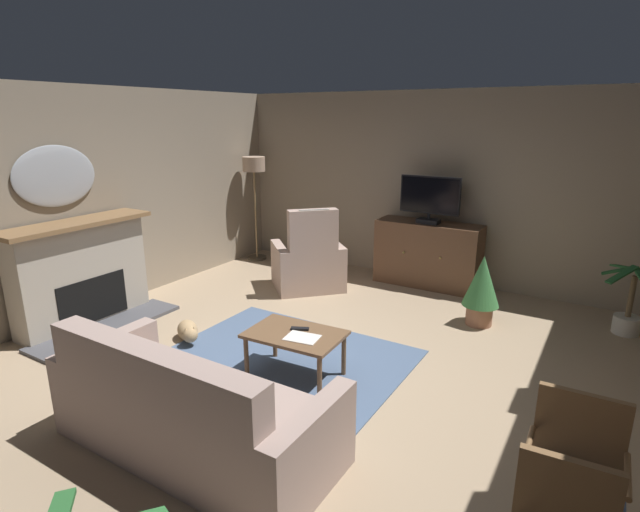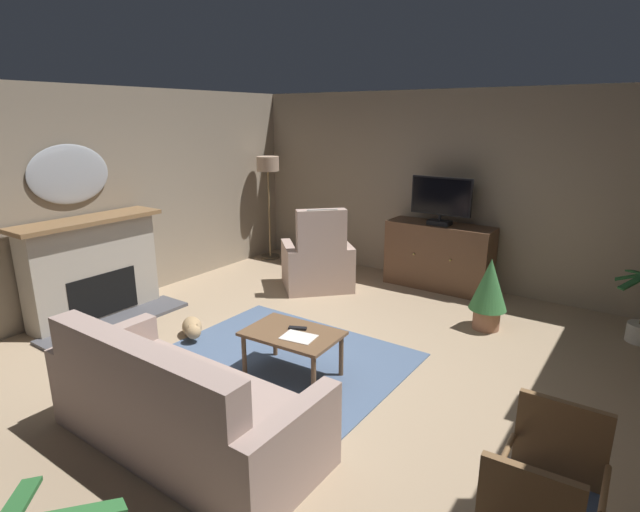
{
  "view_description": "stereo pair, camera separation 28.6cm",
  "coord_description": "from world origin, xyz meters",
  "views": [
    {
      "loc": [
        2.42,
        -3.55,
        2.38
      ],
      "look_at": [
        0.02,
        0.37,
        1.07
      ],
      "focal_mm": 27.7,
      "sensor_mm": 36.0,
      "label": 1
    },
    {
      "loc": [
        2.66,
        -3.4,
        2.38
      ],
      "look_at": [
        0.02,
        0.37,
        1.07
      ],
      "focal_mm": 27.7,
      "sensor_mm": 36.0,
      "label": 2
    }
  ],
  "objects": [
    {
      "name": "wall_left",
      "position": [
        -3.12,
        0.0,
        1.37
      ],
      "size": [
        0.1,
        7.31,
        2.73
      ],
      "primitive_type": "cube",
      "color": "gray",
      "rests_on": "ground_plane"
    },
    {
      "name": "wall_mirror_oval",
      "position": [
        -3.04,
        -0.36,
        1.72
      ],
      "size": [
        0.06,
        0.98,
        0.69
      ],
      "primitive_type": "ellipsoid",
      "color": "#B2B7BF"
    },
    {
      "name": "tv_remote",
      "position": [
        0.04,
        -0.04,
        0.46
      ],
      "size": [
        0.18,
        0.12,
        0.02
      ],
      "primitive_type": "cube",
      "rotation": [
        0.0,
        0.0,
        0.44
      ],
      "color": "black",
      "rests_on": "coffee_table"
    },
    {
      "name": "floor_lamp",
      "position": [
        -2.78,
        2.85,
        1.41
      ],
      "size": [
        0.37,
        0.37,
        1.73
      ],
      "color": "#4C4233",
      "rests_on": "ground_plane"
    },
    {
      "name": "side_chair_mid_row",
      "position": [
        2.42,
        -0.97,
        0.51
      ],
      "size": [
        0.51,
        0.47,
        0.95
      ],
      "color": "#42567A",
      "rests_on": "ground_plane"
    },
    {
      "name": "wall_back",
      "position": [
        0.0,
        3.4,
        1.37
      ],
      "size": [
        6.73,
        0.1,
        2.73
      ],
      "primitive_type": "cube",
      "color": "gray",
      "rests_on": "ground_plane"
    },
    {
      "name": "folded_newspaper",
      "position": [
        0.16,
        -0.17,
        0.45
      ],
      "size": [
        0.33,
        0.26,
        0.01
      ],
      "primitive_type": "cube",
      "rotation": [
        0.0,
        0.0,
        0.16
      ],
      "color": "silver",
      "rests_on": "coffee_table"
    },
    {
      "name": "tv_cabinet",
      "position": [
        0.18,
        3.05,
        0.44
      ],
      "size": [
        1.48,
        0.51,
        0.93
      ],
      "color": "#402A1C",
      "rests_on": "ground_plane"
    },
    {
      "name": "cat",
      "position": [
        -1.4,
        -0.09,
        0.11
      ],
      "size": [
        0.55,
        0.47,
        0.23
      ],
      "color": "tan",
      "rests_on": "ground_plane"
    },
    {
      "name": "armchair_in_far_corner",
      "position": [
        -1.2,
        2.04,
        0.37
      ],
      "size": [
        1.23,
        1.23,
        1.21
      ],
      "color": "#BC9E8E",
      "rests_on": "ground_plane"
    },
    {
      "name": "rug_central",
      "position": [
        -0.24,
        0.14,
        0.01
      ],
      "size": [
        2.37,
        1.78,
        0.01
      ],
      "primitive_type": "cube",
      "color": "slate",
      "rests_on": "ground_plane"
    },
    {
      "name": "potted_plant_on_hearth_side",
      "position": [
        1.2,
        2.03,
        0.47
      ],
      "size": [
        0.42,
        0.42,
        0.84
      ],
      "color": "#99664C",
      "rests_on": "ground_plane"
    },
    {
      "name": "sofa_floral",
      "position": [
        0.0,
        -1.4,
        0.32
      ],
      "size": [
        2.13,
        0.92,
        0.95
      ],
      "color": "#A3897F",
      "rests_on": "ground_plane"
    },
    {
      "name": "fireplace",
      "position": [
        -2.79,
        -0.36,
        0.58
      ],
      "size": [
        0.84,
        1.74,
        1.23
      ],
      "color": "#4C4C51",
      "rests_on": "ground_plane"
    },
    {
      "name": "ground_plane",
      "position": [
        0.0,
        0.0,
        -0.02
      ],
      "size": [
        6.73,
        7.31,
        0.04
      ],
      "primitive_type": "cube",
      "color": "tan"
    },
    {
      "name": "coffee_table",
      "position": [
        0.04,
        -0.12,
        0.4
      ],
      "size": [
        0.9,
        0.63,
        0.45
      ],
      "color": "brown",
      "rests_on": "ground_plane"
    },
    {
      "name": "television",
      "position": [
        0.18,
        3.0,
        1.28
      ],
      "size": [
        0.84,
        0.2,
        0.66
      ],
      "color": "black",
      "rests_on": "tv_cabinet"
    }
  ]
}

